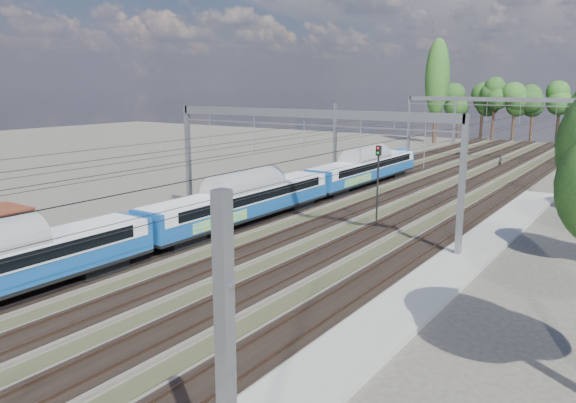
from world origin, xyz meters
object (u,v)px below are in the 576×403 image
Objects in this scene: emu_train at (241,196)px; worker at (500,161)px; signal_far at (570,132)px; signal_near at (378,176)px.

emu_train reaches higher than worker.
signal_far is at bearing 76.09° from emu_train.
signal_far is (6.17, 51.47, 0.03)m from signal_near.
emu_train is 9.90× the size of signal_near.
worker is at bearing 79.43° from emu_train.
emu_train is 44.78m from worker.
signal_near reaches higher than worker.
signal_near is at bearing -78.13° from signal_far.
emu_train is 35.17× the size of worker.
signal_near is (-0.03, -37.56, 3.06)m from worker.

